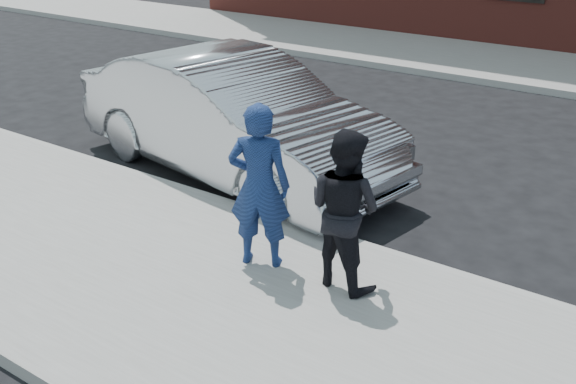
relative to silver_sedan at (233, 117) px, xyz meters
The scene contains 8 objects.
ground 2.78m from the silver_sedan, 78.80° to the right, with size 100.00×100.00×0.00m, color black.
near_sidewalk 3.00m from the silver_sedan, 79.76° to the right, with size 50.00×3.50×0.15m, color gray.
near_curb 1.41m from the silver_sedan, 63.85° to the right, with size 50.00×0.10×0.15m, color #999691.
far_sidewalk 8.70m from the silver_sedan, 86.60° to the left, with size 50.00×3.50×0.15m, color gray.
far_curb 6.92m from the silver_sedan, 85.71° to the left, with size 50.00×0.10×0.15m, color #999691.
silver_sedan is the anchor object (origin of this frame).
man_hoodie 2.88m from the silver_sedan, 45.50° to the right, with size 0.76×0.65×1.77m.
man_peacoat 3.50m from the silver_sedan, 32.93° to the right, with size 0.87×0.73×1.64m.
Camera 1 is at (5.33, -4.45, 3.80)m, focal length 42.00 mm.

